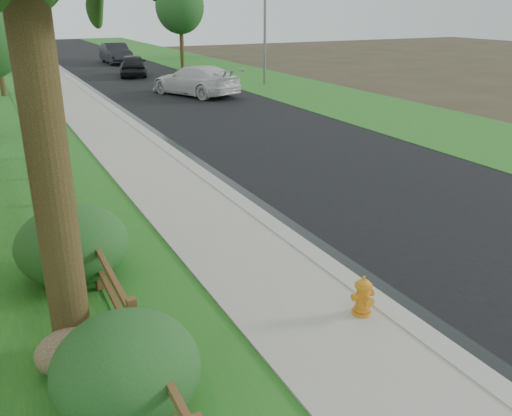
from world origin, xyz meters
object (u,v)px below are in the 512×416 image
ranch_fence (85,234)px  fire_hydrant (363,297)px  white_suv (195,80)px  streetlight (263,7)px  dark_car_mid (133,65)px

ranch_fence → fire_hydrant: size_ratio=25.89×
white_suv → streetlight: 6.65m
ranch_fence → dark_car_mid: size_ratio=3.89×
fire_hydrant → white_suv: (5.55, 22.16, 0.41)m
ranch_fence → fire_hydrant: 5.28m
fire_hydrant → dark_car_mid: bearing=81.7°
fire_hydrant → streetlight: size_ratio=0.08×
streetlight → white_suv: bearing=-158.1°
streetlight → fire_hydrant: bearing=-113.8°
fire_hydrant → streetlight: streetlight is taller
ranch_fence → fire_hydrant: bearing=-48.4°
dark_car_mid → streetlight: 10.49m
ranch_fence → fire_hydrant: (3.50, -3.94, -0.22)m
ranch_fence → white_suv: (9.05, 18.22, 0.19)m
dark_car_mid → fire_hydrant: bearing=95.0°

